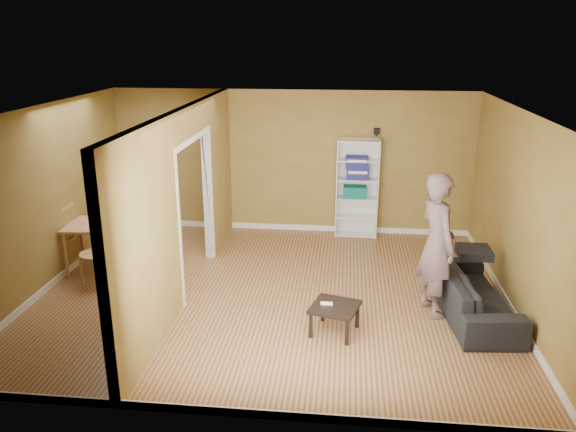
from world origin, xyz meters
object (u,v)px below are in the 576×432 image
object	(u,v)px
dining_table	(107,228)
chair_far	(128,229)
coffee_table	(335,309)
bookshelf	(357,188)
chair_left	(60,236)
person	(438,233)
sofa	(474,287)
chair_near	(96,252)

from	to	relation	value
dining_table	chair_far	bearing A→B (deg)	82.38
coffee_table	dining_table	world-z (taller)	dining_table
bookshelf	chair_left	size ratio (longest dim) A/B	1.71
person	chair_left	bearing A→B (deg)	61.00
sofa	coffee_table	distance (m)	1.92
sofa	bookshelf	xyz separation A→B (m)	(-1.50, 2.93, 0.51)
sofa	chair_near	xyz separation A→B (m)	(-5.28, 0.33, 0.14)
chair_near	chair_far	size ratio (longest dim) A/B	1.16
person	chair_near	bearing A→B (deg)	66.47
dining_table	bookshelf	bearing A→B (deg)	27.36
dining_table	chair_far	world-z (taller)	chair_far
coffee_table	dining_table	size ratio (longest dim) A/B	0.46
person	bookshelf	distance (m)	3.10
chair_near	chair_far	bearing A→B (deg)	98.01
sofa	dining_table	bearing A→B (deg)	74.73
dining_table	sofa	bearing A→B (deg)	-9.91
chair_near	person	bearing A→B (deg)	4.22
chair_left	chair_far	world-z (taller)	chair_left
bookshelf	chair_left	distance (m)	5.07
bookshelf	dining_table	distance (m)	4.34
person	bookshelf	size ratio (longest dim) A/B	1.26
coffee_table	dining_table	distance (m)	3.93
sofa	person	bearing A→B (deg)	84.84
bookshelf	coffee_table	distance (m)	3.67
coffee_table	chair_left	world-z (taller)	chair_left
chair_far	bookshelf	bearing A→B (deg)	-148.12
sofa	chair_left	bearing A→B (deg)	76.02
bookshelf	chair_near	size ratio (longest dim) A/B	1.71
person	chair_far	xyz separation A→B (m)	(-4.76, 1.54, -0.67)
person	chair_near	distance (m)	4.81
coffee_table	bookshelf	bearing A→B (deg)	85.45
chair_left	chair_far	bearing A→B (deg)	125.61
person	chair_near	world-z (taller)	person
coffee_table	chair_far	size ratio (longest dim) A/B	0.61
chair_left	coffee_table	bearing A→B (deg)	70.30
sofa	dining_table	xyz separation A→B (m)	(-5.36, 0.94, 0.29)
bookshelf	coffee_table	bearing A→B (deg)	-94.55
bookshelf	coffee_table	size ratio (longest dim) A/B	3.24
sofa	coffee_table	world-z (taller)	sofa
chair_far	coffee_table	bearing A→B (deg)	159.03
person	chair_left	size ratio (longest dim) A/B	2.15
bookshelf	person	bearing A→B (deg)	-71.41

